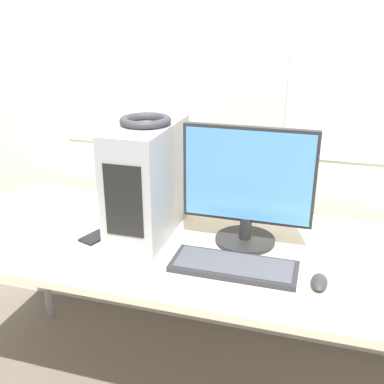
{
  "coord_description": "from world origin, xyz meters",
  "views": [
    {
      "loc": [
        0.35,
        -1.09,
        1.59
      ],
      "look_at": [
        -0.09,
        0.41,
        0.98
      ],
      "focal_mm": 42.0,
      "sensor_mm": 36.0,
      "label": 1
    }
  ],
  "objects": [
    {
      "name": "headphones",
      "position": [
        -0.29,
        0.46,
        1.23
      ],
      "size": [
        0.2,
        0.2,
        0.03
      ],
      "color": "#333338",
      "rests_on": "pc_tower"
    },
    {
      "name": "wall_back",
      "position": [
        0.0,
        0.94,
        1.35
      ],
      "size": [
        8.0,
        0.07,
        2.7
      ],
      "color": "beige",
      "rests_on": "ground_plane"
    },
    {
      "name": "cell_phone",
      "position": [
        -0.47,
        0.34,
        0.77
      ],
      "size": [
        0.11,
        0.15,
        0.01
      ],
      "rotation": [
        0.0,
        0.0,
        -0.33
      ],
      "color": "black",
      "rests_on": "desk"
    },
    {
      "name": "mouse",
      "position": [
        0.4,
        0.23,
        0.79
      ],
      "size": [
        0.05,
        0.1,
        0.03
      ],
      "color": "#2D2D2D",
      "rests_on": "desk"
    },
    {
      "name": "monitor_main",
      "position": [
        0.11,
        0.47,
        1.01
      ],
      "size": [
        0.49,
        0.23,
        0.46
      ],
      "color": "black",
      "rests_on": "desk"
    },
    {
      "name": "keyboard",
      "position": [
        0.11,
        0.26,
        0.78
      ],
      "size": [
        0.44,
        0.17,
        0.02
      ],
      "color": "#28282D",
      "rests_on": "desk"
    },
    {
      "name": "desk",
      "position": [
        0.0,
        0.41,
        0.72
      ],
      "size": [
        2.23,
        0.81,
        0.77
      ],
      "color": "beige",
      "rests_on": "ground_plane"
    },
    {
      "name": "pc_tower",
      "position": [
        -0.29,
        0.46,
        0.99
      ],
      "size": [
        0.2,
        0.46,
        0.44
      ],
      "color": "#9E9EA3",
      "rests_on": "desk"
    }
  ]
}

